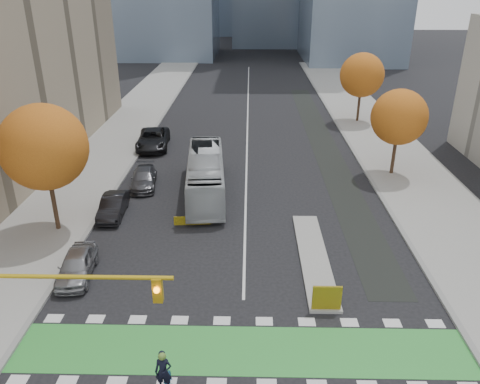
{
  "coord_description": "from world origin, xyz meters",
  "views": [
    {
      "loc": [
        0.22,
        -14.17,
        14.62
      ],
      "look_at": [
        -0.31,
        11.56,
        3.0
      ],
      "focal_mm": 35.0,
      "sensor_mm": 36.0,
      "label": 1
    }
  ],
  "objects_px": {
    "traffic_signal_west": "(24,301)",
    "parked_car_d": "(153,139)",
    "tree_east_near": "(399,117)",
    "parked_car_b": "(113,206)",
    "bus": "(206,175)",
    "hazard_board": "(327,298)",
    "tree_east_far": "(362,75)",
    "cyclist": "(165,384)",
    "tree_west": "(44,147)",
    "parked_car_a": "(77,265)",
    "parked_car_c": "(144,178)"
  },
  "relations": [
    {
      "from": "bus",
      "to": "parked_car_b",
      "type": "bearing_deg",
      "value": -152.67
    },
    {
      "from": "tree_east_near",
      "to": "tree_east_far",
      "type": "xyz_separation_m",
      "value": [
        0.5,
        16.0,
        0.38
      ]
    },
    {
      "from": "traffic_signal_west",
      "to": "bus",
      "type": "height_order",
      "value": "traffic_signal_west"
    },
    {
      "from": "tree_east_far",
      "to": "traffic_signal_west",
      "type": "bearing_deg",
      "value": -117.95
    },
    {
      "from": "hazard_board",
      "to": "tree_east_far",
      "type": "xyz_separation_m",
      "value": [
        8.5,
        33.8,
        4.44
      ]
    },
    {
      "from": "traffic_signal_west",
      "to": "parked_car_d",
      "type": "bearing_deg",
      "value": 92.11
    },
    {
      "from": "tree_east_near",
      "to": "parked_car_b",
      "type": "xyz_separation_m",
      "value": [
        -21.0,
        -7.84,
        -4.17
      ]
    },
    {
      "from": "hazard_board",
      "to": "tree_east_far",
      "type": "height_order",
      "value": "tree_east_far"
    },
    {
      "from": "parked_car_d",
      "to": "cyclist",
      "type": "bearing_deg",
      "value": -83.28
    },
    {
      "from": "parked_car_b",
      "to": "tree_west",
      "type": "bearing_deg",
      "value": -147.04
    },
    {
      "from": "tree_east_far",
      "to": "tree_west",
      "type": "bearing_deg",
      "value": -133.3
    },
    {
      "from": "bus",
      "to": "parked_car_b",
      "type": "height_order",
      "value": "bus"
    },
    {
      "from": "tree_east_far",
      "to": "cyclist",
      "type": "distance_m",
      "value": 42.31
    },
    {
      "from": "tree_west",
      "to": "traffic_signal_west",
      "type": "bearing_deg",
      "value": -71.98
    },
    {
      "from": "bus",
      "to": "parked_car_b",
      "type": "distance_m",
      "value": 7.13
    },
    {
      "from": "hazard_board",
      "to": "traffic_signal_west",
      "type": "relative_size",
      "value": 0.16
    },
    {
      "from": "hazard_board",
      "to": "cyclist",
      "type": "distance_m",
      "value": 8.74
    },
    {
      "from": "bus",
      "to": "traffic_signal_west",
      "type": "bearing_deg",
      "value": -109.71
    },
    {
      "from": "hazard_board",
      "to": "parked_car_d",
      "type": "xyz_separation_m",
      "value": [
        -13.0,
        24.28,
        0.05
      ]
    },
    {
      "from": "traffic_signal_west",
      "to": "parked_car_b",
      "type": "distance_m",
      "value": 15.08
    },
    {
      "from": "tree_east_far",
      "to": "cyclist",
      "type": "bearing_deg",
      "value": -111.47
    },
    {
      "from": "parked_car_c",
      "to": "parked_car_d",
      "type": "bearing_deg",
      "value": 89.17
    },
    {
      "from": "tree_west",
      "to": "bus",
      "type": "bearing_deg",
      "value": 33.32
    },
    {
      "from": "tree_west",
      "to": "parked_car_d",
      "type": "height_order",
      "value": "tree_west"
    },
    {
      "from": "tree_west",
      "to": "bus",
      "type": "xyz_separation_m",
      "value": [
        9.0,
        5.92,
        -4.08
      ]
    },
    {
      "from": "traffic_signal_west",
      "to": "parked_car_c",
      "type": "relative_size",
      "value": 1.87
    },
    {
      "from": "cyclist",
      "to": "parked_car_d",
      "type": "height_order",
      "value": "cyclist"
    },
    {
      "from": "cyclist",
      "to": "bus",
      "type": "bearing_deg",
      "value": 92.99
    },
    {
      "from": "parked_car_b",
      "to": "tree_east_near",
      "type": "bearing_deg",
      "value": 17.7
    },
    {
      "from": "hazard_board",
      "to": "tree_west",
      "type": "distance_m",
      "value": 18.44
    },
    {
      "from": "tree_west",
      "to": "parked_car_a",
      "type": "bearing_deg",
      "value": -59.54
    },
    {
      "from": "tree_east_near",
      "to": "parked_car_d",
      "type": "relative_size",
      "value": 1.15
    },
    {
      "from": "cyclist",
      "to": "parked_car_d",
      "type": "relative_size",
      "value": 0.37
    },
    {
      "from": "parked_car_d",
      "to": "hazard_board",
      "type": "bearing_deg",
      "value": -66.75
    },
    {
      "from": "bus",
      "to": "parked_car_b",
      "type": "xyz_separation_m",
      "value": [
        -6.0,
        -3.76,
        -0.84
      ]
    },
    {
      "from": "bus",
      "to": "cyclist",
      "type": "bearing_deg",
      "value": -94.43
    },
    {
      "from": "bus",
      "to": "tree_west",
      "type": "bearing_deg",
      "value": -151.41
    },
    {
      "from": "tree_east_near",
      "to": "cyclist",
      "type": "relative_size",
      "value": 3.11
    },
    {
      "from": "tree_west",
      "to": "parked_car_d",
      "type": "relative_size",
      "value": 1.34
    },
    {
      "from": "bus",
      "to": "parked_car_a",
      "type": "distance_m",
      "value": 12.57
    },
    {
      "from": "tree_west",
      "to": "bus",
      "type": "relative_size",
      "value": 0.75
    },
    {
      "from": "hazard_board",
      "to": "tree_east_near",
      "type": "relative_size",
      "value": 0.2
    },
    {
      "from": "parked_car_d",
      "to": "parked_car_b",
      "type": "bearing_deg",
      "value": -94.91
    },
    {
      "from": "hazard_board",
      "to": "parked_car_d",
      "type": "distance_m",
      "value": 27.55
    },
    {
      "from": "parked_car_b",
      "to": "parked_car_d",
      "type": "height_order",
      "value": "parked_car_d"
    },
    {
      "from": "parked_car_a",
      "to": "parked_car_c",
      "type": "xyz_separation_m",
      "value": [
        1.03,
        12.26,
        -0.05
      ]
    },
    {
      "from": "bus",
      "to": "tree_east_near",
      "type": "bearing_deg",
      "value": 10.5
    },
    {
      "from": "tree_east_near",
      "to": "parked_car_d",
      "type": "height_order",
      "value": "tree_east_near"
    },
    {
      "from": "tree_east_near",
      "to": "traffic_signal_west",
      "type": "bearing_deg",
      "value": -131.52
    },
    {
      "from": "hazard_board",
      "to": "tree_east_near",
      "type": "height_order",
      "value": "tree_east_near"
    }
  ]
}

